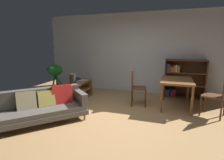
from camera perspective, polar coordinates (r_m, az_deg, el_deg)
The scene contains 11 objects.
ground_plane at distance 3.88m, azimuth 0.78°, elevation -13.56°, with size 8.16×8.16×0.00m, color tan.
back_wall_panel at distance 6.15m, azimuth 8.60°, elevation 8.59°, with size 6.80×0.10×2.70m, color silver.
fabric_couch at distance 4.08m, azimuth -22.83°, elevation -7.92°, with size 1.86×1.94×0.75m.
media_console at distance 5.46m, azimuth -10.70°, elevation -3.32°, with size 0.39×1.11×0.54m.
open_laptop at distance 5.57m, azimuth -10.31°, elevation 0.06°, with size 0.44×0.33×0.08m.
desk_speaker at distance 5.20m, azimuth -12.70°, elevation 0.43°, with size 0.17×0.17×0.27m.
potted_floor_plant at distance 6.04m, azimuth -18.06°, elevation 1.60°, with size 0.55×0.51×1.00m.
dining_table at distance 4.87m, azimuth 20.32°, elevation -0.83°, with size 0.78×1.16×0.75m.
dining_chair_near at distance 4.65m, azimuth 31.23°, elevation -3.99°, with size 0.59×0.56×0.96m.
dining_chair_far at distance 4.81m, azimuth 7.91°, elevation -1.81°, with size 0.46×0.44×0.98m.
bookshelf at distance 5.97m, azimuth 21.66°, elevation 0.40°, with size 1.21×0.34×1.19m.
Camera 1 is at (1.07, -3.35, 1.64)m, focal length 28.07 mm.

